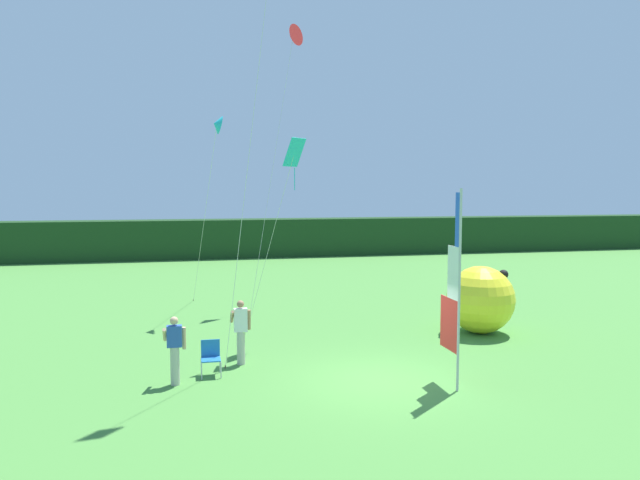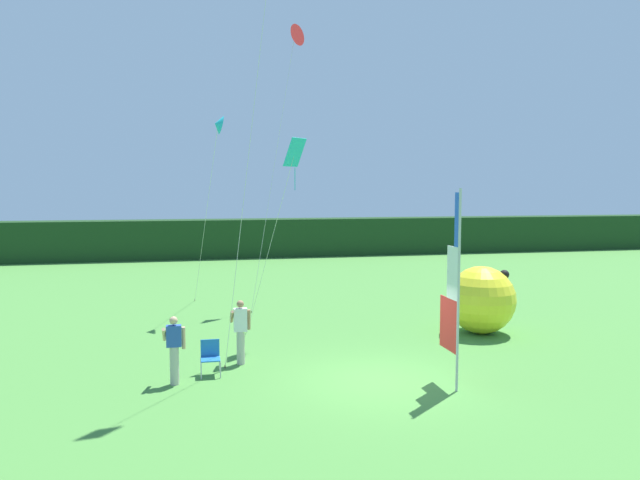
{
  "view_description": "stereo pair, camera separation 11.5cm",
  "coord_description": "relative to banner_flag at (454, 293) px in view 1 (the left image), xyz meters",
  "views": [
    {
      "loc": [
        -4.59,
        -13.69,
        4.75
      ],
      "look_at": [
        -0.91,
        2.84,
        3.31
      ],
      "focal_mm": 33.13,
      "sensor_mm": 36.0,
      "label": 1
    },
    {
      "loc": [
        -4.48,
        -13.71,
        4.75
      ],
      "look_at": [
        -0.91,
        2.84,
        3.31
      ],
      "focal_mm": 33.13,
      "sensor_mm": 36.0,
      "label": 2
    }
  ],
  "objects": [
    {
      "name": "kite_cyan_diamond_2",
      "position": [
        -2.94,
        5.43,
        3.38
      ],
      "size": [
        1.71,
        2.4,
        6.36
      ],
      "color": "brown",
      "rests_on": "ground"
    },
    {
      "name": "kite_red_delta_1",
      "position": [
        -1.79,
        11.79,
        8.78
      ],
      "size": [
        2.61,
        2.64,
        11.59
      ],
      "color": "brown",
      "rests_on": "ground"
    },
    {
      "name": "folding_chair",
      "position": [
        -5.66,
        2.23,
        -1.78
      ],
      "size": [
        0.51,
        0.51,
        0.89
      ],
      "color": "#BCBCC1",
      "rests_on": "ground"
    },
    {
      "name": "banner_flag",
      "position": [
        0.0,
        0.0,
        0.0
      ],
      "size": [
        0.06,
        1.03,
        4.79
      ],
      "color": "#B7B7BC",
      "rests_on": "ground"
    },
    {
      "name": "distant_treeline",
      "position": [
        -1.55,
        29.05,
        -0.96
      ],
      "size": [
        80.0,
        2.4,
        2.68
      ],
      "primitive_type": "cube",
      "color": "#193819",
      "rests_on": "ground"
    },
    {
      "name": "ground_plane",
      "position": [
        -1.55,
        0.8,
        -2.3
      ],
      "size": [
        120.0,
        120.0,
        0.0
      ],
      "primitive_type": "plane",
      "color": "#478438"
    },
    {
      "name": "person_near_banner",
      "position": [
        -4.82,
        2.99,
        -1.35
      ],
      "size": [
        0.55,
        0.48,
        1.77
      ],
      "color": "#B7B2A3",
      "rests_on": "ground"
    },
    {
      "name": "person_mid_field",
      "position": [
        -6.54,
        1.62,
        -1.39
      ],
      "size": [
        0.55,
        0.48,
        1.69
      ],
      "color": "#B7B2A3",
      "rests_on": "ground"
    },
    {
      "name": "inflatable_balloon",
      "position": [
        3.26,
        4.82,
        -1.17
      ],
      "size": [
        2.25,
        2.25,
        2.25
      ],
      "color": "yellow",
      "rests_on": "ground"
    },
    {
      "name": "kite_cyan_delta_0",
      "position": [
        -5.07,
        9.35,
        4.82
      ],
      "size": [
        1.2,
        3.78,
        7.52
      ],
      "color": "brown",
      "rests_on": "ground"
    }
  ]
}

